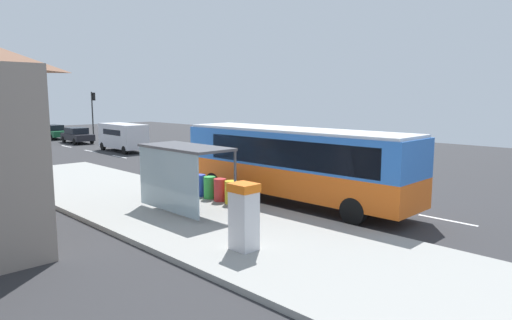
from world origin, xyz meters
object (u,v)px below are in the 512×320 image
at_px(white_van, 123,135).
at_px(recycling_bin_blue, 200,185).
at_px(sedan_near, 77,135).
at_px(traffic_light_far_side, 3,107).
at_px(recycling_bin_yellow, 231,192).
at_px(recycling_bin_green, 210,187).
at_px(bus_shelter, 179,162).
at_px(recycling_bin_red, 220,190).
at_px(traffic_light_near_side, 93,108).
at_px(bus, 293,161).
at_px(sedan_far, 53,132).
at_px(ticket_machine, 244,216).

bearing_deg(white_van, recycling_bin_blue, -108.81).
xyz_separation_m(sedan_near, traffic_light_far_side, (-5.41, 3.90, 2.73)).
xyz_separation_m(recycling_bin_yellow, recycling_bin_green, (0.00, 1.40, 0.00)).
distance_m(sedan_near, bus_shelter, 31.15).
height_order(recycling_bin_red, traffic_light_near_side, traffic_light_near_side).
distance_m(bus, sedan_far, 37.97).
relative_size(recycling_bin_yellow, bus_shelter, 0.24).
xyz_separation_m(recycling_bin_yellow, traffic_light_near_side, (9.70, 33.44, 2.70)).
distance_m(bus, ticket_machine, 6.83).
height_order(white_van, recycling_bin_green, white_van).
bearing_deg(sedan_near, sedan_far, 90.05).
xyz_separation_m(sedan_near, recycling_bin_red, (-6.50, -29.64, -0.14)).
xyz_separation_m(ticket_machine, recycling_bin_yellow, (3.45, 4.49, -0.52)).
xyz_separation_m(traffic_light_near_side, traffic_light_far_side, (-8.60, 0.80, 0.16)).
height_order(bus, recycling_bin_green, bus).
bearing_deg(traffic_light_far_side, white_van, -68.32).
bearing_deg(recycling_bin_yellow, ticket_machine, -127.59).
bearing_deg(sedan_near, bus, -97.26).
height_order(traffic_light_far_side, bus_shelter, traffic_light_far_side).
xyz_separation_m(bus, bus_shelter, (-4.70, 1.65, 0.25)).
xyz_separation_m(ticket_machine, bus_shelter, (1.24, 4.95, 0.93)).
height_order(white_van, traffic_light_far_side, traffic_light_far_side).
bearing_deg(ticket_machine, recycling_bin_red, 56.34).
distance_m(traffic_light_far_side, bus_shelter, 33.97).
bearing_deg(bus, traffic_light_near_side, 78.24).
bearing_deg(recycling_bin_blue, sedan_near, 77.03).
bearing_deg(sedan_near, recycling_bin_blue, -102.97).
relative_size(recycling_bin_red, bus_shelter, 0.24).
bearing_deg(sedan_far, sedan_near, -89.95).
height_order(recycling_bin_green, bus_shelter, bus_shelter).
bearing_deg(ticket_machine, recycling_bin_green, 59.60).
relative_size(bus, traffic_light_far_side, 2.08).
height_order(bus, traffic_light_far_side, traffic_light_far_side).
relative_size(sedan_far, recycling_bin_yellow, 4.71).
distance_m(sedan_far, recycling_bin_blue, 35.06).
bearing_deg(traffic_light_far_side, recycling_bin_blue, -91.95).
relative_size(bus, recycling_bin_yellow, 11.64).
bearing_deg(bus, traffic_light_far_side, 92.25).
bearing_deg(white_van, recycling_bin_yellow, -107.03).
relative_size(bus, recycling_bin_blue, 11.64).
relative_size(bus, sedan_far, 2.47).
bearing_deg(traffic_light_near_side, traffic_light_far_side, 174.69).
relative_size(white_van, sedan_far, 1.18).
height_order(white_van, recycling_bin_blue, white_van).
xyz_separation_m(sedan_far, traffic_light_near_side, (3.20, -3.12, 2.57)).
distance_m(white_van, recycling_bin_yellow, 21.86).
xyz_separation_m(bus, traffic_light_far_side, (-1.39, 35.43, 1.68)).
relative_size(sedan_far, recycling_bin_green, 4.71).
bearing_deg(recycling_bin_green, recycling_bin_red, -90.00).
xyz_separation_m(white_van, sedan_far, (0.10, 15.66, -0.55)).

